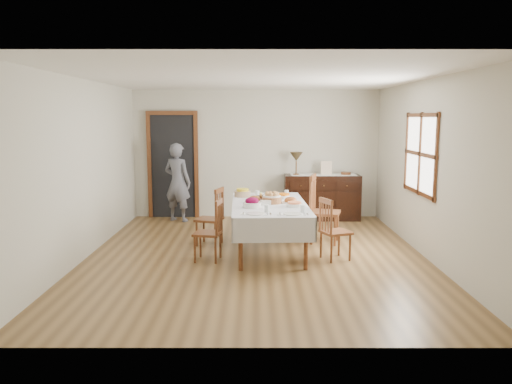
{
  "coord_description": "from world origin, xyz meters",
  "views": [
    {
      "loc": [
        0.0,
        -7.21,
        2.05
      ],
      "look_at": [
        0.0,
        0.1,
        0.95
      ],
      "focal_mm": 35.0,
      "sensor_mm": 36.0,
      "label": 1
    }
  ],
  "objects_px": {
    "chair_left_far": "(212,216)",
    "sideboard": "(322,197)",
    "dining_table": "(269,209)",
    "chair_right_near": "(333,229)",
    "chair_right_far": "(322,209)",
    "table_lamp": "(296,157)",
    "person": "(177,180)",
    "chair_left_near": "(211,230)"
  },
  "relations": [
    {
      "from": "chair_left_near",
      "to": "table_lamp",
      "type": "height_order",
      "value": "table_lamp"
    },
    {
      "from": "chair_left_far",
      "to": "sideboard",
      "type": "bearing_deg",
      "value": 150.75
    },
    {
      "from": "sideboard",
      "to": "person",
      "type": "xyz_separation_m",
      "value": [
        -2.88,
        -0.18,
        0.37
      ]
    },
    {
      "from": "chair_right_near",
      "to": "chair_right_far",
      "type": "distance_m",
      "value": 1.02
    },
    {
      "from": "chair_right_near",
      "to": "person",
      "type": "relative_size",
      "value": 0.55
    },
    {
      "from": "dining_table",
      "to": "table_lamp",
      "type": "height_order",
      "value": "table_lamp"
    },
    {
      "from": "dining_table",
      "to": "chair_right_near",
      "type": "bearing_deg",
      "value": -27.14
    },
    {
      "from": "chair_right_far",
      "to": "person",
      "type": "bearing_deg",
      "value": 72.08
    },
    {
      "from": "table_lamp",
      "to": "chair_right_near",
      "type": "bearing_deg",
      "value": -83.88
    },
    {
      "from": "chair_right_near",
      "to": "chair_right_far",
      "type": "height_order",
      "value": "chair_right_far"
    },
    {
      "from": "dining_table",
      "to": "chair_left_far",
      "type": "xyz_separation_m",
      "value": [
        -0.91,
        0.42,
        -0.19
      ]
    },
    {
      "from": "chair_right_near",
      "to": "chair_left_near",
      "type": "bearing_deg",
      "value": 70.19
    },
    {
      "from": "chair_left_near",
      "to": "chair_right_far",
      "type": "xyz_separation_m",
      "value": [
        1.72,
        1.07,
        0.11
      ]
    },
    {
      "from": "sideboard",
      "to": "person",
      "type": "bearing_deg",
      "value": -176.46
    },
    {
      "from": "person",
      "to": "table_lamp",
      "type": "bearing_deg",
      "value": -152.83
    },
    {
      "from": "dining_table",
      "to": "chair_right_far",
      "type": "height_order",
      "value": "chair_right_far"
    },
    {
      "from": "chair_right_far",
      "to": "table_lamp",
      "type": "xyz_separation_m",
      "value": [
        -0.28,
        1.86,
        0.69
      ]
    },
    {
      "from": "chair_left_far",
      "to": "chair_right_far",
      "type": "bearing_deg",
      "value": 110.76
    },
    {
      "from": "chair_left_near",
      "to": "table_lamp",
      "type": "xyz_separation_m",
      "value": [
        1.45,
        2.92,
        0.81
      ]
    },
    {
      "from": "table_lamp",
      "to": "person",
      "type": "bearing_deg",
      "value": -176.59
    },
    {
      "from": "dining_table",
      "to": "chair_left_near",
      "type": "distance_m",
      "value": 1.0
    },
    {
      "from": "chair_left_near",
      "to": "chair_left_far",
      "type": "xyz_separation_m",
      "value": [
        -0.06,
        0.9,
        0.02
      ]
    },
    {
      "from": "chair_right_far",
      "to": "sideboard",
      "type": "xyz_separation_m",
      "value": [
        0.25,
        1.89,
        -0.11
      ]
    },
    {
      "from": "chair_right_near",
      "to": "sideboard",
      "type": "height_order",
      "value": "chair_right_near"
    },
    {
      "from": "chair_left_far",
      "to": "chair_right_near",
      "type": "bearing_deg",
      "value": 80.35
    },
    {
      "from": "chair_left_near",
      "to": "table_lamp",
      "type": "bearing_deg",
      "value": 162.42
    },
    {
      "from": "dining_table",
      "to": "chair_right_near",
      "type": "relative_size",
      "value": 2.47
    },
    {
      "from": "sideboard",
      "to": "table_lamp",
      "type": "height_order",
      "value": "table_lamp"
    },
    {
      "from": "chair_right_near",
      "to": "table_lamp",
      "type": "relative_size",
      "value": 1.97
    },
    {
      "from": "dining_table",
      "to": "chair_right_near",
      "type": "height_order",
      "value": "chair_right_near"
    },
    {
      "from": "chair_left_far",
      "to": "chair_right_near",
      "type": "relative_size",
      "value": 1.03
    },
    {
      "from": "sideboard",
      "to": "table_lamp",
      "type": "relative_size",
      "value": 3.28
    },
    {
      "from": "chair_left_near",
      "to": "sideboard",
      "type": "height_order",
      "value": "sideboard"
    },
    {
      "from": "chair_left_far",
      "to": "person",
      "type": "bearing_deg",
      "value": -140.51
    },
    {
      "from": "chair_left_far",
      "to": "chair_right_far",
      "type": "xyz_separation_m",
      "value": [
        1.78,
        0.17,
        0.09
      ]
    },
    {
      "from": "chair_left_far",
      "to": "table_lamp",
      "type": "relative_size",
      "value": 2.03
    },
    {
      "from": "dining_table",
      "to": "person",
      "type": "height_order",
      "value": "person"
    },
    {
      "from": "chair_right_far",
      "to": "table_lamp",
      "type": "distance_m",
      "value": 2.0
    },
    {
      "from": "dining_table",
      "to": "chair_left_near",
      "type": "xyz_separation_m",
      "value": [
        -0.85,
        -0.47,
        -0.21
      ]
    },
    {
      "from": "chair_right_near",
      "to": "person",
      "type": "height_order",
      "value": "person"
    },
    {
      "from": "chair_right_far",
      "to": "person",
      "type": "height_order",
      "value": "person"
    },
    {
      "from": "chair_right_far",
      "to": "sideboard",
      "type": "distance_m",
      "value": 1.91
    }
  ]
}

